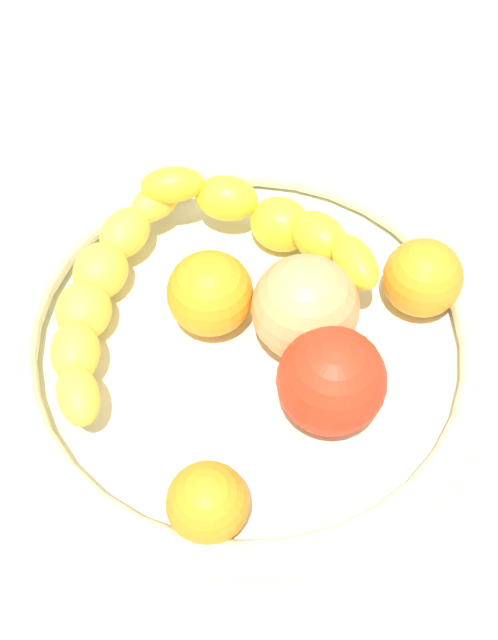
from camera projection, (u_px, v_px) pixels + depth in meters
The scene contains 9 objects.
kitchen_counter at pixel (249, 369), 59.49cm from camera, with size 120.00×120.00×3.00cm, color #B0A29C.
fruit_bowl at pixel (249, 342), 56.30cm from camera, with size 35.08×35.08×4.62cm.
banana_draped_left at pixel (270, 220), 58.65cm from camera, with size 20.20×9.92×6.20cm.
banana_draped_right at pixel (102, 290), 55.88cm from camera, with size 7.11×23.02×4.21cm.
orange_front at pixel (423, 278), 56.17cm from camera, with size 5.85×5.85×5.85cm, color orange.
orange_mid_left at pixel (208, 503), 46.91cm from camera, with size 5.15×5.15×5.15cm, color orange.
orange_mid_right at pixel (210, 293), 55.11cm from camera, with size 6.27×6.27×6.27cm, color orange.
peach_blush at pixel (305, 308), 53.56cm from camera, with size 7.62×7.62×7.62cm, color #EE9E60.
tomato_red at pixel (331, 381), 50.46cm from camera, with size 7.32×7.32×7.32cm, color red.
Camera 1 is at (-7.55, 29.43, 52.79)cm, focal length 43.29 mm.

